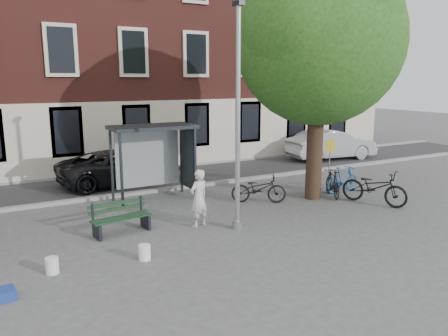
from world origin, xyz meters
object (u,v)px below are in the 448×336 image
(car_dark, at_px, (121,167))
(car_silver, at_px, (331,144))
(painter, at_px, (199,198))
(bike_c, at_px, (374,187))
(bench, at_px, (121,219))
(notice_sign, at_px, (330,154))
(bike_d, at_px, (333,183))
(lamppost, at_px, (238,131))
(bike_a, at_px, (259,189))
(bike_b, at_px, (343,179))
(bus_shelter, at_px, (163,145))

(car_dark, distance_m, car_silver, 11.27)
(painter, xyz_separation_m, bike_c, (6.17, -0.78, -0.25))
(bench, height_order, car_silver, car_silver)
(notice_sign, bearing_deg, bench, -157.47)
(painter, bearing_deg, notice_sign, 174.33)
(car_dark, bearing_deg, bike_d, -138.31)
(lamppost, relative_size, bike_a, 3.28)
(bike_c, distance_m, notice_sign, 2.19)
(bike_a, xyz_separation_m, bike_b, (3.54, -0.31, -0.00))
(lamppost, xyz_separation_m, painter, (-0.85, 0.72, -1.95))
(bike_b, distance_m, notice_sign, 1.07)
(lamppost, bearing_deg, car_dark, 100.68)
(bus_shelter, xyz_separation_m, car_silver, (10.55, 2.99, -1.13))
(painter, relative_size, bike_d, 1.03)
(lamppost, distance_m, bench, 4.01)
(lamppost, xyz_separation_m, bus_shelter, (-0.61, 4.11, -0.87))
(bike_a, xyz_separation_m, car_silver, (7.94, 5.15, 0.30))
(bike_d, relative_size, notice_sign, 0.83)
(car_dark, bearing_deg, bus_shelter, -171.66)
(bike_b, bearing_deg, car_silver, -44.05)
(bench, bearing_deg, bike_c, -17.17)
(bike_b, bearing_deg, car_dark, 46.79)
(bus_shelter, height_order, bike_d, bus_shelter)
(bus_shelter, xyz_separation_m, notice_sign, (5.74, -2.15, -0.50))
(car_dark, bearing_deg, bike_b, -133.51)
(bike_a, bearing_deg, bike_c, -90.42)
(bus_shelter, distance_m, bike_c, 7.37)
(notice_sign, bearing_deg, car_dark, 159.48)
(bus_shelter, distance_m, car_dark, 3.23)
(bus_shelter, relative_size, bench, 1.67)
(bus_shelter, relative_size, painter, 1.71)
(bike_d, relative_size, car_silver, 0.34)
(bench, xyz_separation_m, bike_a, (4.96, 0.70, 0.10))
(bus_shelter, relative_size, bike_b, 1.76)
(painter, distance_m, car_silver, 12.54)
(bike_c, bearing_deg, car_silver, 35.29)
(car_silver, xyz_separation_m, notice_sign, (-4.81, -5.15, 0.63))
(lamppost, height_order, bike_d, lamppost)
(painter, distance_m, bike_a, 3.12)
(bike_c, height_order, car_dark, car_dark)
(bike_b, xyz_separation_m, car_dark, (-6.86, 5.37, 0.20))
(car_dark, relative_size, notice_sign, 2.53)
(bench, xyz_separation_m, car_silver, (12.91, 5.85, 0.40))
(bike_a, height_order, car_silver, car_silver)
(bike_a, distance_m, car_silver, 9.47)
(car_silver, bearing_deg, bike_d, 144.93)
(bike_d, xyz_separation_m, car_dark, (-6.10, 5.66, 0.20))
(lamppost, xyz_separation_m, bench, (-2.96, 1.25, -2.39))
(lamppost, distance_m, bike_a, 3.62)
(car_silver, height_order, notice_sign, notice_sign)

